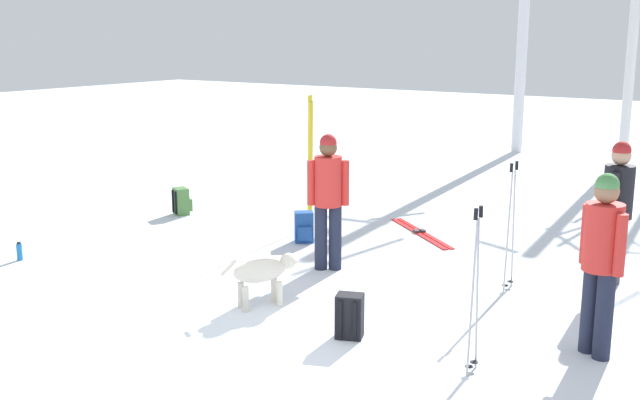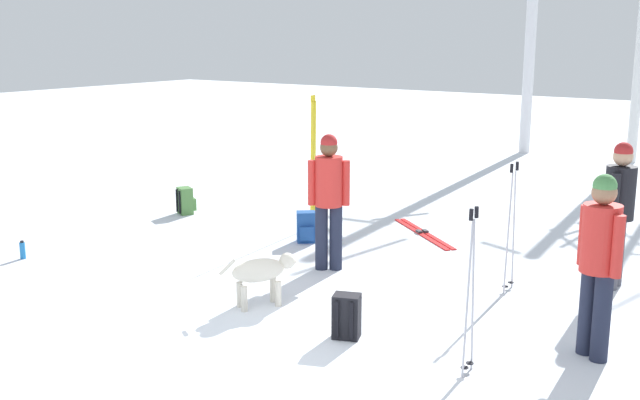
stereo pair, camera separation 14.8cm
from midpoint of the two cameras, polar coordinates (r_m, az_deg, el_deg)
The scene contains 14 objects.
ground_plane at distance 7.30m, azimuth -5.35°, elevation -11.35°, with size 60.00×60.00×0.00m, color white.
person_0 at distance 9.48m, azimuth 20.79°, elevation -0.31°, with size 0.34×0.52×1.72m.
person_1 at distance 7.36m, azimuth 19.65°, elevation -3.75°, with size 0.45×0.34×1.72m.
person_2 at distance 9.48m, azimuth 0.16°, elevation 0.51°, with size 0.46×0.34×1.72m.
dog at distance 8.37m, azimuth -4.73°, elevation -5.37°, with size 0.51×0.80×0.57m.
ski_pair_planted_0 at distance 11.60m, azimuth -1.10°, elevation 2.81°, with size 0.03×0.17×2.01m.
ski_pair_lying_0 at distance 11.49m, azimuth 7.11°, elevation -2.43°, with size 1.55×1.28×0.05m.
ski_poles_0 at distance 6.76m, azimuth 10.83°, elevation -6.28°, with size 0.07×0.21×1.49m.
ski_poles_1 at distance 9.02m, azimuth 13.55°, elevation -1.64°, with size 0.07×0.27×1.50m.
backpack_0 at distance 10.90m, azimuth -1.59°, elevation -2.05°, with size 0.34×0.35×0.44m.
backpack_1 at distance 7.59m, azimuth 1.66°, elevation -8.62°, with size 0.31×0.33×0.44m.
backpack_2 at distance 12.76m, azimuth -10.57°, elevation -0.11°, with size 0.32×0.34×0.44m.
water_bottle_0 at distance 10.84m, azimuth -21.79°, elevation -3.58°, with size 0.07×0.07×0.24m.
birch_tree_1 at distance 18.83m, azimuth 22.12°, elevation 12.17°, with size 1.50×1.43×5.92m.
Camera 1 is at (4.19, -5.20, 2.94)m, focal length 43.09 mm.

